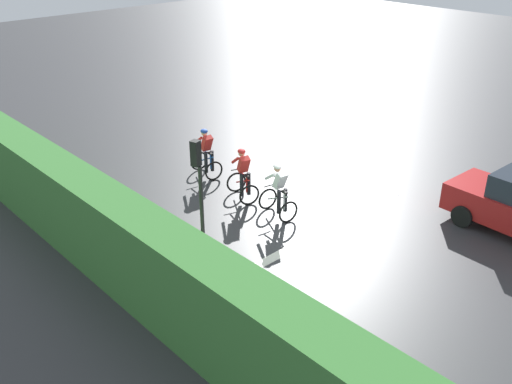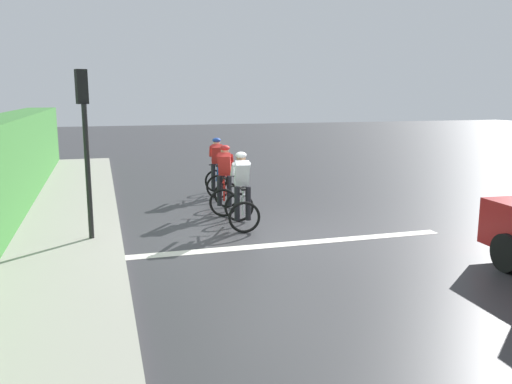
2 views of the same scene
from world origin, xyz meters
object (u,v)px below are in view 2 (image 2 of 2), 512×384
cyclist_mid (242,192)px  traffic_light_near_crossing (85,130)px  cyclist_lead (217,168)px  cyclist_second (225,181)px

cyclist_mid → traffic_light_near_crossing: (-3.16, -0.34, 1.43)m
cyclist_lead → cyclist_second: size_ratio=1.00×
cyclist_lead → traffic_light_near_crossing: (-3.43, -4.08, 1.43)m
cyclist_mid → traffic_light_near_crossing: 3.48m
cyclist_lead → cyclist_mid: same height
cyclist_lead → cyclist_mid: (-0.27, -3.74, 0.00)m
cyclist_lead → traffic_light_near_crossing: traffic_light_near_crossing is taller
cyclist_second → cyclist_mid: size_ratio=1.00×
cyclist_mid → traffic_light_near_crossing: size_ratio=0.50×
traffic_light_near_crossing → cyclist_lead: bearing=50.0°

